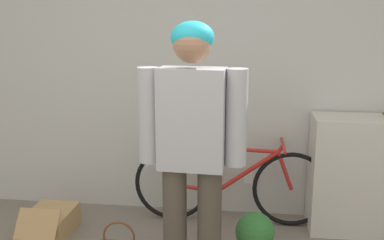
{
  "coord_description": "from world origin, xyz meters",
  "views": [
    {
      "loc": [
        0.53,
        -1.66,
        1.8
      ],
      "look_at": [
        0.18,
        1.06,
        1.17
      ],
      "focal_mm": 42.0,
      "sensor_mm": 36.0,
      "label": 1
    }
  ],
  "objects_px": {
    "bicycle": "(230,184)",
    "cardboard_box": "(50,222)",
    "person": "(192,139)",
    "potted_plant": "(255,239)"
  },
  "relations": [
    {
      "from": "bicycle",
      "to": "person",
      "type": "bearing_deg",
      "value": -101.69
    },
    {
      "from": "bicycle",
      "to": "cardboard_box",
      "type": "height_order",
      "value": "bicycle"
    },
    {
      "from": "potted_plant",
      "to": "person",
      "type": "bearing_deg",
      "value": -150.77
    },
    {
      "from": "person",
      "to": "bicycle",
      "type": "xyz_separation_m",
      "value": [
        0.21,
        1.03,
        -0.68
      ]
    },
    {
      "from": "person",
      "to": "potted_plant",
      "type": "height_order",
      "value": "person"
    },
    {
      "from": "bicycle",
      "to": "cardboard_box",
      "type": "distance_m",
      "value": 1.58
    },
    {
      "from": "bicycle",
      "to": "potted_plant",
      "type": "relative_size",
      "value": 3.79
    },
    {
      "from": "bicycle",
      "to": "cardboard_box",
      "type": "xyz_separation_m",
      "value": [
        -1.51,
        -0.41,
        -0.26
      ]
    },
    {
      "from": "cardboard_box",
      "to": "person",
      "type": "bearing_deg",
      "value": -25.45
    },
    {
      "from": "potted_plant",
      "to": "cardboard_box",
      "type": "bearing_deg",
      "value": 167.49
    }
  ]
}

